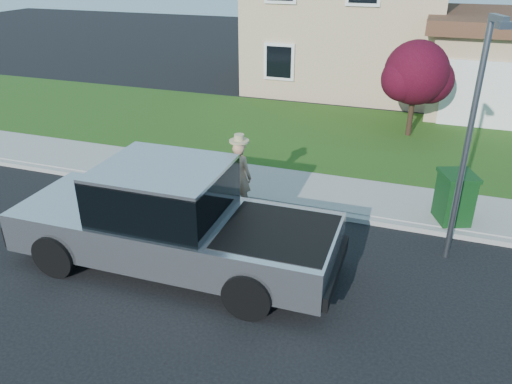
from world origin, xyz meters
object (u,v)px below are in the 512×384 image
woman (240,175)px  ornamental_tree (417,76)px  trash_bin (455,197)px  street_lamp (471,132)px  pickup_truck (172,221)px

woman → ornamental_tree: (3.55, 6.71, 1.19)m
trash_bin → street_lamp: bearing=-114.0°
street_lamp → pickup_truck: bearing=-178.9°
pickup_truck → ornamental_tree: (3.90, 9.42, 1.11)m
woman → trash_bin: size_ratio=1.64×
trash_bin → woman: bearing=167.4°
ornamental_tree → street_lamp: bearing=-80.4°
woman → trash_bin: woman is taller
ornamental_tree → pickup_truck: bearing=-112.5°
trash_bin → pickup_truck: bearing=-168.0°
trash_bin → street_lamp: size_ratio=0.24×
ornamental_tree → woman: bearing=-117.9°
woman → pickup_truck: bearing=96.7°
woman → street_lamp: size_ratio=0.40×
pickup_truck → ornamental_tree: ornamental_tree is taller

